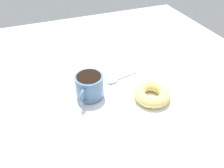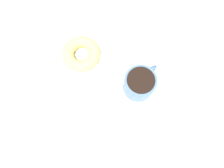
% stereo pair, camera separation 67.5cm
% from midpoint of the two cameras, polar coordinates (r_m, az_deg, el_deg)
% --- Properties ---
extents(ground_plane, '(1.20, 1.20, 0.02)m').
position_cam_midpoint_polar(ground_plane, '(0.55, -10.71, -31.79)').
color(ground_plane, '#99A8B7').
extents(napkin, '(0.34, 0.34, 0.00)m').
position_cam_midpoint_polar(napkin, '(0.54, -14.44, -31.70)').
color(napkin, white).
rests_on(napkin, ground_plane).
extents(coffee_cup, '(0.09, 0.10, 0.07)m').
position_cam_midpoint_polar(coffee_cup, '(0.50, -6.05, -34.05)').
color(coffee_cup, slate).
rests_on(coffee_cup, napkin).
extents(donut, '(0.11, 0.11, 0.03)m').
position_cam_midpoint_polar(donut, '(0.53, -23.86, -21.43)').
color(donut, '#E5C66B').
rests_on(donut, napkin).
extents(spoon, '(0.12, 0.04, 0.01)m').
position_cam_midpoint_polar(spoon, '(0.55, -18.71, -34.62)').
color(spoon, silver).
rests_on(spoon, napkin).
extents(sugar_cube, '(0.01, 0.01, 0.01)m').
position_cam_midpoint_polar(sugar_cube, '(0.55, -6.12, -41.50)').
color(sugar_cube, white).
rests_on(sugar_cube, napkin).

